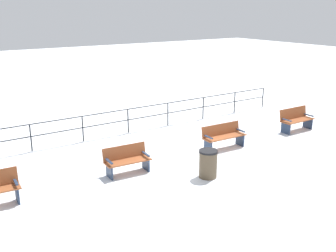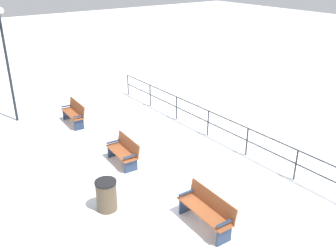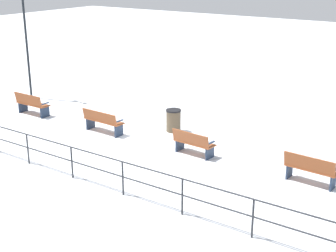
% 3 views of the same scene
% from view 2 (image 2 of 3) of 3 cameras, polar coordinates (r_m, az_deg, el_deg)
% --- Properties ---
extents(ground_plane, '(80.00, 80.00, 0.00)m').
position_cam_2_polar(ground_plane, '(10.91, -2.14, -10.00)').
color(ground_plane, white).
rests_on(ground_plane, ground).
extents(bench_nearest, '(0.57, 1.55, 0.92)m').
position_cam_2_polar(bench_nearest, '(15.50, -14.07, 1.98)').
color(bench_nearest, brown).
rests_on(bench_nearest, ground).
extents(bench_second, '(0.65, 1.46, 0.85)m').
position_cam_2_polar(bench_second, '(12.22, -6.73, -3.80)').
color(bench_second, brown).
rests_on(bench_second, ground).
extents(bench_third, '(0.61, 1.70, 0.89)m').
position_cam_2_polar(bench_third, '(9.47, 5.91, -12.52)').
color(bench_third, brown).
rests_on(bench_third, ground).
extents(lamppost_near, '(0.23, 0.99, 4.56)m').
position_cam_2_polar(lamppost_near, '(15.91, -23.62, 11.07)').
color(lamppost_near, black).
rests_on(lamppost_near, ground).
extents(waterfront_railing, '(0.05, 15.64, 1.01)m').
position_cam_2_polar(waterfront_railing, '(12.79, 11.97, -1.61)').
color(waterfront_railing, '#26282D').
rests_on(waterfront_railing, ground).
extents(trash_bin, '(0.57, 0.57, 0.86)m').
position_cam_2_polar(trash_bin, '(10.13, -9.34, -10.34)').
color(trash_bin, brown).
rests_on(trash_bin, ground).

